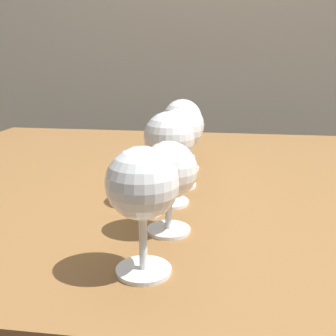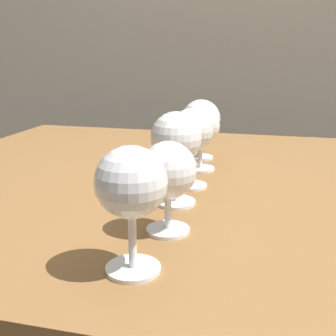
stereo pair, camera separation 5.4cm
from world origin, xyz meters
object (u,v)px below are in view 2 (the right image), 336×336
Objects in this scene: wine_glass_empty at (168,173)px; wine_glass_chardonnay at (176,139)px; wine_glass_rose at (131,186)px; wine_glass_amber at (201,127)px; wine_glass_merlot at (192,131)px; wine_glass_cabernet at (201,120)px.

wine_glass_empty is 0.11m from wine_glass_chardonnay.
wine_glass_rose is at bearing -89.58° from wine_glass_chardonnay.
wine_glass_rose reaches higher than wine_glass_amber.
wine_glass_amber is at bearing 91.92° from wine_glass_empty.
wine_glass_chardonnay reaches higher than wine_glass_merlot.
wine_glass_rose is 1.01× the size of wine_glass_merlot.
wine_glass_amber is at bearing 92.07° from wine_glass_merlot.
wine_glass_empty is at bearing -88.16° from wine_glass_merlot.
wine_glass_merlot is 0.21m from wine_glass_cabernet.
wine_glass_chardonnay is 1.13× the size of wine_glass_amber.
wine_glass_cabernet is at bearing 92.29° from wine_glass_chardonnay.
wine_glass_merlot is (0.01, 0.31, 0.00)m from wine_glass_rose.
wine_glass_cabernet is (-0.01, 0.51, -0.01)m from wine_glass_rose.
wine_glass_merlot is at bearing 91.84° from wine_glass_empty.
wine_glass_merlot is 0.11m from wine_glass_amber.
wine_glass_empty is at bearing -88.08° from wine_glass_amber.
wine_glass_cabernet is at bearing 99.31° from wine_glass_amber.
wine_glass_merlot reaches higher than wine_glass_cabernet.
wine_glass_empty is 0.20m from wine_glass_merlot.
wine_glass_empty is at bearing 83.61° from wine_glass_rose.
wine_glass_merlot is at bearing -87.93° from wine_glass_amber.
wine_glass_chardonnay is 0.20m from wine_glass_amber.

